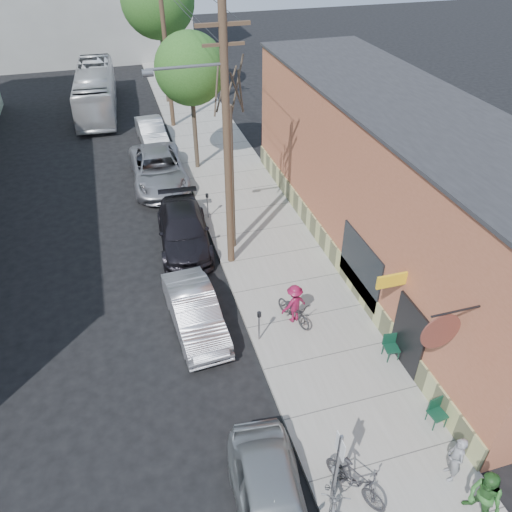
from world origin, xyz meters
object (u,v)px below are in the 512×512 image
object	(u,v)px
car_2	(184,230)
bus	(96,90)
car_0	(272,506)
patron_grey	(455,459)
car_1	(195,312)
parking_meter_near	(259,321)
car_3	(159,169)
tree_bare	(231,182)
car_4	(152,132)
patron_green	(484,499)
cyclist	(294,304)
parking_meter_far	(207,202)
patio_chair_a	(392,348)
parked_bike_b	(335,487)
patio_chair_b	(438,414)
tree_leafy_far	(158,1)
utility_pole_near	(225,143)
parked_bike_a	(355,480)
sign_post	(337,465)
tree_leafy_mid	(190,69)

from	to	relation	value
car_2	bus	size ratio (longest dim) A/B	0.50
car_0	car_2	size ratio (longest dim) A/B	0.85
patron_grey	car_1	bearing A→B (deg)	-131.50
parking_meter_near	car_3	world-z (taller)	car_3
tree_bare	car_4	bearing A→B (deg)	98.97
patron_green	cyclist	size ratio (longest dim) A/B	1.14
parking_meter_near	car_3	distance (m)	12.93
parking_meter_far	car_2	world-z (taller)	car_2
patron_green	patio_chair_a	bearing A→B (deg)	167.80
parked_bike_b	car_2	world-z (taller)	car_2
parking_meter_near	patio_chair_b	bearing A→B (deg)	-50.17
patron_green	car_4	xyz separation A→B (m)	(-4.81, 25.83, -0.33)
patio_chair_b	car_0	world-z (taller)	car_0
tree_leafy_far	car_1	xyz separation A→B (m)	(-2.50, -24.14, -6.19)
parking_meter_near	tree_leafy_far	world-z (taller)	tree_leafy_far
parking_meter_far	utility_pole_near	distance (m)	5.76
car_1	parking_meter_near	bearing A→B (deg)	-38.26
parked_bike_a	car_4	distance (m)	24.48
cyclist	bus	xyz separation A→B (m)	(-5.93, 24.72, 0.54)
tree_leafy_far	car_4	size ratio (longest dim) A/B	2.15
tree_leafy_far	car_3	bearing A→B (deg)	-100.23
cyclist	car_3	distance (m)	12.65
parking_meter_near	utility_pole_near	distance (m)	6.50
tree_leafy_far	patio_chair_a	xyz separation A→B (m)	(3.38, -27.51, -6.33)
parking_meter_far	patio_chair_a	world-z (taller)	parking_meter_far
sign_post	parking_meter_far	distance (m)	14.48
parked_bike_a	car_2	bearing A→B (deg)	71.59
patron_green	tree_leafy_mid	bearing A→B (deg)	-178.60
parking_meter_far	car_1	bearing A→B (deg)	-105.39
patio_chair_b	car_0	distance (m)	5.55
car_0	car_2	xyz separation A→B (m)	(0.02, 12.67, -0.00)
parked_bike_b	car_0	xyz separation A→B (m)	(-1.68, -0.06, 0.09)
tree_bare	patio_chair_a	xyz separation A→B (m)	(3.38, -7.81, -2.69)
tree_leafy_far	car_3	distance (m)	14.25
parking_meter_far	patron_grey	size ratio (longest dim) A/B	0.81
utility_pole_near	tree_leafy_mid	size ratio (longest dim) A/B	1.39
sign_post	patio_chair_a	bearing A→B (deg)	46.06
patio_chair_a	tree_leafy_mid	bearing A→B (deg)	109.81
tree_bare	car_0	bearing A→B (deg)	-99.75
tree_bare	tree_leafy_far	bearing A→B (deg)	90.00
parked_bike_a	car_1	size ratio (longest dim) A/B	0.42
patio_chair_a	patron_grey	bearing A→B (deg)	-89.57
patio_chair_a	cyclist	xyz separation A→B (m)	(-2.47, 2.60, 0.33)
utility_pole_near	parked_bike_a	size ratio (longest dim) A/B	5.41
utility_pole_near	parking_meter_near	bearing A→B (deg)	-91.69
patron_grey	car_3	distance (m)	19.72
patio_chair_a	parking_meter_far	bearing A→B (deg)	118.46
tree_leafy_far	car_0	distance (m)	32.13
sign_post	car_4	size ratio (longest dim) A/B	0.65
tree_leafy_mid	parked_bike_a	distance (m)	20.48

